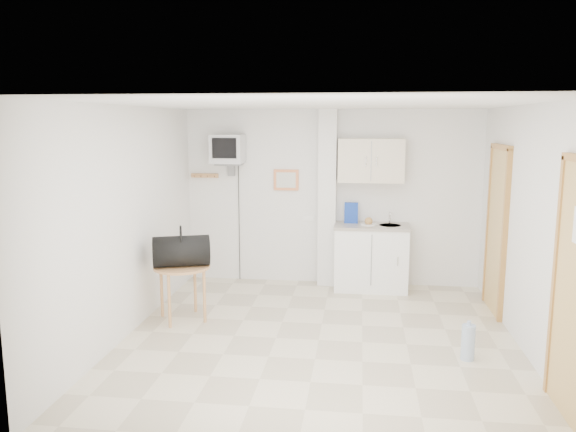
# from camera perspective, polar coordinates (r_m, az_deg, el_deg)

# --- Properties ---
(ground) EXTENTS (4.50, 4.50, 0.00)m
(ground) POSITION_cam_1_polar(r_m,az_deg,el_deg) (6.21, 3.14, -12.47)
(ground) COLOR beige
(ground) RESTS_ON ground
(room_envelope) EXTENTS (4.24, 4.54, 2.55)m
(room_envelope) POSITION_cam_1_polar(r_m,az_deg,el_deg) (5.89, 5.67, 1.81)
(room_envelope) COLOR white
(room_envelope) RESTS_ON ground
(kitchenette) EXTENTS (1.03, 0.58, 2.10)m
(kitchenette) POSITION_cam_1_polar(r_m,az_deg,el_deg) (7.90, 8.43, -1.67)
(kitchenette) COLOR white
(kitchenette) RESTS_ON ground
(crt_television) EXTENTS (0.44, 0.45, 2.15)m
(crt_television) POSITION_cam_1_polar(r_m,az_deg,el_deg) (7.99, -6.12, 6.69)
(crt_television) COLOR slate
(crt_television) RESTS_ON ground
(round_table) EXTENTS (0.66, 0.66, 0.66)m
(round_table) POSITION_cam_1_polar(r_m,az_deg,el_deg) (6.74, -10.72, -5.63)
(round_table) COLOR #AD7B47
(round_table) RESTS_ON ground
(duffel_bag) EXTENTS (0.73, 0.55, 0.48)m
(duffel_bag) POSITION_cam_1_polar(r_m,az_deg,el_deg) (6.66, -10.79, -3.49)
(duffel_bag) COLOR black
(duffel_bag) RESTS_ON round_table
(water_bottle) EXTENTS (0.13, 0.13, 0.40)m
(water_bottle) POSITION_cam_1_polar(r_m,az_deg,el_deg) (5.94, 17.82, -12.11)
(water_bottle) COLOR #9AB0CC
(water_bottle) RESTS_ON ground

